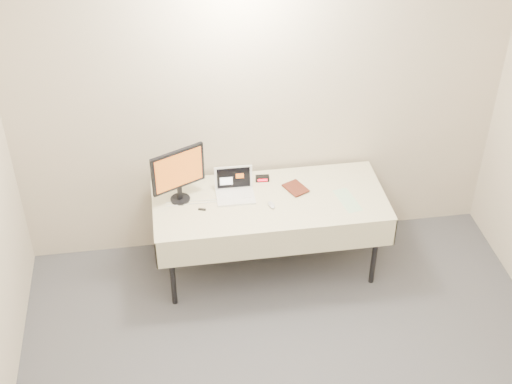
{
  "coord_description": "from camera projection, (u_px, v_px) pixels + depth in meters",
  "views": [
    {
      "loc": [
        -0.79,
        -2.41,
        4.15
      ],
      "look_at": [
        -0.12,
        1.99,
        0.86
      ],
      "focal_mm": 50.0,
      "sensor_mm": 36.0,
      "label": 1
    }
  ],
  "objects": [
    {
      "name": "alarm_clock",
      "position": [
        262.0,
        178.0,
        5.86
      ],
      "size": [
        0.11,
        0.06,
        0.05
      ],
      "rotation": [
        0.0,
        0.0,
        -0.07
      ],
      "color": "black",
      "rests_on": "table"
    },
    {
      "name": "monitor",
      "position": [
        178.0,
        172.0,
        5.5
      ],
      "size": [
        0.42,
        0.22,
        0.46
      ],
      "rotation": [
        0.0,
        0.0,
        0.45
      ],
      "color": "black",
      "rests_on": "table"
    },
    {
      "name": "usb_dongle",
      "position": [
        202.0,
        209.0,
        5.55
      ],
      "size": [
        0.06,
        0.04,
        0.01
      ],
      "primitive_type": "cube",
      "rotation": [
        0.0,
        0.0,
        -0.31
      ],
      "color": "black",
      "rests_on": "table"
    },
    {
      "name": "book",
      "position": [
        289.0,
        182.0,
        5.69
      ],
      "size": [
        0.14,
        0.08,
        0.2
      ],
      "primitive_type": "imported",
      "rotation": [
        0.0,
        0.0,
        0.43
      ],
      "color": "maroon",
      "rests_on": "table"
    },
    {
      "name": "paper_form",
      "position": [
        348.0,
        200.0,
        5.66
      ],
      "size": [
        0.18,
        0.33,
        0.0
      ],
      "primitive_type": "cube",
      "rotation": [
        0.0,
        0.0,
        0.18
      ],
      "color": "#BBEABA",
      "rests_on": "table"
    },
    {
      "name": "back_wall",
      "position": [
        261.0,
        104.0,
        5.67
      ],
      "size": [
        4.0,
        0.1,
        2.7
      ],
      "primitive_type": "cube",
      "color": "beige",
      "rests_on": "ground"
    },
    {
      "name": "laptop",
      "position": [
        235.0,
        189.0,
        5.69
      ],
      "size": [
        0.31,
        0.26,
        0.21
      ],
      "rotation": [
        0.0,
        0.0,
        -0.02
      ],
      "color": "white",
      "rests_on": "table"
    },
    {
      "name": "clicker",
      "position": [
        271.0,
        205.0,
        5.59
      ],
      "size": [
        0.07,
        0.11,
        0.02
      ],
      "primitive_type": "ellipsoid",
      "rotation": [
        0.0,
        0.0,
        0.22
      ],
      "color": "silver",
      "rests_on": "table"
    },
    {
      "name": "table",
      "position": [
        270.0,
        205.0,
        5.71
      ],
      "size": [
        1.86,
        0.81,
        0.74
      ],
      "color": "black",
      "rests_on": "ground"
    }
  ]
}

